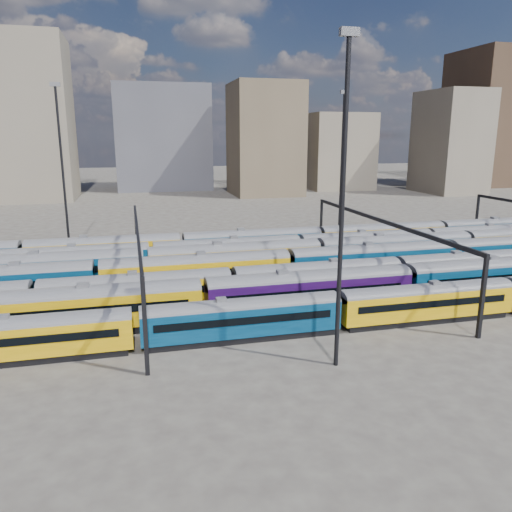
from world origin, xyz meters
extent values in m
plane|color=#3F3935|center=(0.00, 0.00, 0.00)|extent=(500.00, 500.00, 0.00)
cube|color=black|center=(-30.12, -15.00, 0.32)|extent=(17.35, 2.25, 0.64)
cube|color=#BE8B07|center=(-30.12, -15.00, 1.96)|extent=(18.26, 2.65, 2.65)
cylinder|color=#4C4C51|center=(-30.12, -15.00, 3.29)|extent=(18.26, 2.65, 2.65)
cube|color=black|center=(-30.12, -16.34, 2.28)|extent=(16.07, 0.06, 0.68)
cube|color=black|center=(-30.12, -13.66, 2.28)|extent=(16.07, 0.06, 0.68)
cube|color=slate|center=(-30.12, -15.00, 3.99)|extent=(0.91, 0.82, 0.32)
cube|color=black|center=(-11.26, -15.00, 0.32)|extent=(17.35, 2.25, 0.64)
cube|color=#042B49|center=(-11.26, -15.00, 1.96)|extent=(18.26, 2.65, 2.65)
cylinder|color=#4C4C51|center=(-11.26, -15.00, 3.29)|extent=(18.26, 2.65, 2.65)
cube|color=black|center=(-11.26, -16.34, 2.28)|extent=(16.07, 0.06, 0.68)
cube|color=black|center=(-11.26, -13.66, 2.28)|extent=(16.07, 0.06, 0.68)
cube|color=slate|center=(-11.26, -15.00, 3.99)|extent=(0.91, 0.82, 0.32)
cube|color=black|center=(7.60, -15.00, 0.32)|extent=(17.35, 2.25, 0.64)
cube|color=#BE8B07|center=(7.60, -15.00, 1.96)|extent=(18.26, 2.65, 2.65)
cylinder|color=#4C4C51|center=(7.60, -15.00, 3.29)|extent=(18.26, 2.65, 2.65)
cube|color=black|center=(7.60, -16.34, 2.28)|extent=(16.07, 0.06, 0.68)
cube|color=black|center=(7.60, -13.66, 2.28)|extent=(16.07, 0.06, 0.68)
cube|color=slate|center=(7.60, -15.00, 3.99)|extent=(0.91, 0.82, 0.32)
cube|color=black|center=(-25.31, -10.00, 0.38)|extent=(20.69, 2.68, 0.76)
cube|color=#BE8B07|center=(-25.31, -10.00, 2.34)|extent=(21.78, 3.16, 3.16)
cylinder|color=#4C4C51|center=(-25.31, -10.00, 3.92)|extent=(21.78, 3.16, 3.16)
cube|color=black|center=(-25.31, -11.60, 2.72)|extent=(19.16, 0.06, 0.82)
cube|color=black|center=(-25.31, -8.40, 2.72)|extent=(19.16, 0.06, 0.82)
cube|color=slate|center=(-25.31, -10.00, 4.76)|extent=(1.09, 0.98, 0.38)
cube|color=black|center=(-2.93, -10.00, 0.38)|extent=(20.69, 2.68, 0.76)
cube|color=#1F0736|center=(-2.93, -10.00, 2.34)|extent=(21.78, 3.16, 3.16)
cylinder|color=#4C4C51|center=(-2.93, -10.00, 3.92)|extent=(21.78, 3.16, 3.16)
cube|color=black|center=(-2.93, -11.60, 2.72)|extent=(19.16, 0.06, 0.82)
cube|color=black|center=(-2.93, -8.40, 2.72)|extent=(19.16, 0.06, 0.82)
cube|color=slate|center=(-2.93, -10.00, 4.76)|extent=(1.09, 0.98, 0.38)
cube|color=black|center=(19.45, -10.00, 0.38)|extent=(20.69, 2.68, 0.76)
cube|color=#042B49|center=(19.45, -10.00, 2.34)|extent=(21.78, 3.16, 3.16)
cylinder|color=#4C4C51|center=(19.45, -10.00, 3.92)|extent=(21.78, 3.16, 3.16)
cube|color=black|center=(19.45, -11.60, 2.72)|extent=(19.16, 0.06, 0.82)
cube|color=black|center=(19.45, -8.40, 2.72)|extent=(19.16, 0.06, 0.82)
cube|color=slate|center=(19.45, -10.00, 4.76)|extent=(1.09, 0.98, 0.38)
cube|color=black|center=(-20.35, -5.00, 0.34)|extent=(18.66, 2.42, 0.69)
cube|color=#BE8B07|center=(-20.35, -5.00, 2.11)|extent=(19.64, 2.85, 2.85)
cylinder|color=#4C4C51|center=(-20.35, -5.00, 3.53)|extent=(19.64, 2.85, 2.85)
cube|color=black|center=(-20.35, -6.44, 2.45)|extent=(17.28, 0.06, 0.74)
cube|color=black|center=(-20.35, -3.56, 2.45)|extent=(17.28, 0.06, 0.74)
cube|color=slate|center=(-20.35, -5.00, 4.29)|extent=(0.98, 0.88, 0.34)
cube|color=black|center=(-0.11, -5.00, 0.34)|extent=(18.66, 2.42, 0.69)
cube|color=#1F0736|center=(-0.11, -5.00, 2.11)|extent=(19.64, 2.85, 2.85)
cylinder|color=#4C4C51|center=(-0.11, -5.00, 3.53)|extent=(19.64, 2.85, 2.85)
cube|color=black|center=(-0.11, -6.44, 2.45)|extent=(17.28, 0.06, 0.74)
cube|color=black|center=(-0.11, -3.56, 2.45)|extent=(17.28, 0.06, 0.74)
cube|color=slate|center=(-0.11, -5.00, 4.29)|extent=(0.98, 0.88, 0.34)
cube|color=black|center=(20.13, -5.00, 0.34)|extent=(18.66, 2.42, 0.69)
cube|color=#BE8B07|center=(20.13, -5.00, 2.11)|extent=(19.64, 2.85, 2.85)
cylinder|color=#4C4C51|center=(20.13, -5.00, 3.53)|extent=(19.64, 2.85, 2.85)
cube|color=black|center=(20.13, -6.44, 2.45)|extent=(17.28, 0.06, 0.74)
cube|color=black|center=(20.13, -3.56, 2.45)|extent=(17.28, 0.06, 0.74)
cube|color=slate|center=(20.13, -5.00, 4.29)|extent=(0.98, 0.88, 0.34)
cube|color=black|center=(-13.39, 0.00, 0.39)|extent=(20.96, 2.72, 0.77)
cube|color=#BE8B07|center=(-13.39, 0.00, 2.37)|extent=(22.06, 3.20, 3.20)
cylinder|color=#4C4C51|center=(-13.39, 0.00, 3.97)|extent=(22.06, 3.20, 3.20)
cube|color=black|center=(-13.39, -1.62, 2.76)|extent=(19.42, 0.06, 0.83)
cube|color=black|center=(-13.39, 1.62, 2.76)|extent=(19.42, 0.06, 0.83)
cube|color=slate|center=(-13.39, 0.00, 4.82)|extent=(1.10, 0.99, 0.39)
cube|color=black|center=(9.27, 0.00, 0.39)|extent=(20.96, 2.72, 0.77)
cube|color=#042B49|center=(9.27, 0.00, 2.37)|extent=(22.06, 3.20, 3.20)
cylinder|color=#4C4C51|center=(9.27, 0.00, 3.97)|extent=(22.06, 3.20, 3.20)
cube|color=black|center=(9.27, -1.62, 2.76)|extent=(19.42, 0.06, 0.83)
cube|color=black|center=(9.27, 1.62, 2.76)|extent=(19.42, 0.06, 0.83)
cube|color=slate|center=(9.27, 0.00, 4.82)|extent=(1.10, 0.99, 0.39)
cube|color=black|center=(31.94, 1.62, 2.76)|extent=(19.42, 0.06, 0.83)
cube|color=black|center=(-30.61, 5.00, 0.39)|extent=(21.20, 2.75, 0.78)
cube|color=#042B49|center=(-30.61, 5.00, 2.40)|extent=(22.31, 3.24, 3.24)
cylinder|color=#4C4C51|center=(-30.61, 5.00, 4.02)|extent=(22.31, 3.24, 3.24)
cube|color=black|center=(-30.61, 3.36, 2.79)|extent=(19.64, 0.06, 0.84)
cube|color=black|center=(-30.61, 6.64, 2.79)|extent=(19.64, 0.06, 0.84)
cube|color=slate|center=(-30.61, 5.00, 4.88)|extent=(1.12, 1.00, 0.39)
cube|color=black|center=(-7.70, 5.00, 0.39)|extent=(21.20, 2.75, 0.78)
cube|color=#BE8B07|center=(-7.70, 5.00, 2.40)|extent=(22.31, 3.24, 3.24)
cylinder|color=#4C4C51|center=(-7.70, 5.00, 4.02)|extent=(22.31, 3.24, 3.24)
cube|color=black|center=(-7.70, 3.36, 2.79)|extent=(19.64, 0.06, 0.84)
cube|color=black|center=(-7.70, 6.64, 2.79)|extent=(19.64, 0.06, 0.84)
cube|color=slate|center=(-7.70, 5.00, 4.88)|extent=(1.12, 1.00, 0.39)
cube|color=black|center=(15.22, 5.00, 0.39)|extent=(21.20, 2.75, 0.78)
cube|color=#042B49|center=(15.22, 5.00, 2.40)|extent=(22.31, 3.24, 3.24)
cylinder|color=#4C4C51|center=(15.22, 5.00, 4.02)|extent=(22.31, 3.24, 3.24)
cube|color=black|center=(15.22, 3.36, 2.79)|extent=(19.64, 0.06, 0.84)
cube|color=black|center=(15.22, 6.64, 2.79)|extent=(19.64, 0.06, 0.84)
cube|color=slate|center=(15.22, 5.00, 4.88)|extent=(1.12, 1.00, 0.39)
cube|color=black|center=(-28.81, 10.00, 0.36)|extent=(19.43, 2.52, 0.72)
cube|color=#042B49|center=(-28.81, 10.00, 2.20)|extent=(20.46, 2.97, 2.97)
cylinder|color=#4C4C51|center=(-28.81, 10.00, 3.68)|extent=(20.46, 2.97, 2.97)
cube|color=black|center=(-28.81, 8.50, 2.55)|extent=(18.00, 0.06, 0.77)
cube|color=black|center=(-28.81, 11.50, 2.55)|extent=(18.00, 0.06, 0.77)
cube|color=slate|center=(-28.81, 10.00, 4.47)|extent=(1.02, 0.92, 0.36)
cube|color=black|center=(-7.76, 10.00, 0.36)|extent=(19.43, 2.52, 0.72)
cube|color=#BE8B07|center=(-7.76, 10.00, 2.20)|extent=(20.46, 2.97, 2.97)
cylinder|color=#4C4C51|center=(-7.76, 10.00, 3.68)|extent=(20.46, 2.97, 2.97)
cube|color=black|center=(-7.76, 8.50, 2.55)|extent=(18.00, 0.06, 0.77)
cube|color=black|center=(-7.76, 11.50, 2.55)|extent=(18.00, 0.06, 0.77)
cube|color=slate|center=(-7.76, 10.00, 4.47)|extent=(1.02, 0.92, 0.36)
cube|color=black|center=(13.30, 10.00, 0.36)|extent=(19.43, 2.52, 0.72)
cube|color=#1F0736|center=(13.30, 10.00, 2.20)|extent=(20.46, 2.97, 2.97)
cylinder|color=#4C4C51|center=(13.30, 10.00, 3.68)|extent=(20.46, 2.97, 2.97)
cube|color=black|center=(13.30, 8.50, 2.55)|extent=(18.00, 0.06, 0.77)
cube|color=black|center=(13.30, 11.50, 2.55)|extent=(18.00, 0.06, 0.77)
cube|color=slate|center=(13.30, 10.00, 4.47)|extent=(1.02, 0.92, 0.36)
cube|color=black|center=(34.35, 10.00, 0.36)|extent=(19.43, 2.52, 0.72)
cube|color=#BE8B07|center=(34.35, 10.00, 2.20)|extent=(20.46, 2.97, 2.97)
cylinder|color=#4C4C51|center=(34.35, 10.00, 3.68)|extent=(20.46, 2.97, 2.97)
cube|color=black|center=(34.35, 8.50, 2.55)|extent=(18.00, 0.06, 0.77)
cube|color=black|center=(34.35, 11.50, 2.55)|extent=(18.00, 0.06, 0.77)
cube|color=slate|center=(34.35, 10.00, 4.47)|extent=(1.02, 0.92, 0.36)
cube|color=black|center=(-24.46, 15.00, 0.37)|extent=(19.88, 2.58, 0.73)
cube|color=#BE8B07|center=(-24.46, 15.00, 2.25)|extent=(20.92, 3.03, 3.03)
cylinder|color=#4C4C51|center=(-24.46, 15.00, 3.77)|extent=(20.92, 3.03, 3.03)
cube|color=black|center=(-24.46, 13.46, 2.61)|extent=(18.41, 0.06, 0.78)
cube|color=black|center=(-24.46, 16.54, 2.61)|extent=(18.41, 0.06, 0.78)
cube|color=slate|center=(-24.46, 15.00, 4.57)|extent=(1.05, 0.94, 0.37)
cube|color=black|center=(-2.94, 15.00, 0.37)|extent=(19.88, 2.58, 0.73)
cube|color=#042B49|center=(-2.94, 15.00, 2.25)|extent=(20.92, 3.03, 3.03)
cylinder|color=#4C4C51|center=(-2.94, 15.00, 3.77)|extent=(20.92, 3.03, 3.03)
cube|color=black|center=(-2.94, 13.46, 2.61)|extent=(18.41, 0.06, 0.78)
cube|color=black|center=(-2.94, 16.54, 2.61)|extent=(18.41, 0.06, 0.78)
cube|color=slate|center=(-2.94, 15.00, 4.57)|extent=(1.05, 0.94, 0.37)
cube|color=black|center=(18.58, 15.00, 0.37)|extent=(19.88, 2.58, 0.73)
cube|color=#BE8B07|center=(18.58, 15.00, 2.25)|extent=(20.92, 3.03, 3.03)
cylinder|color=#4C4C51|center=(18.58, 15.00, 3.77)|extent=(20.92, 3.03, 3.03)
cube|color=black|center=(18.58, 13.46, 2.61)|extent=(18.41, 0.06, 0.78)
cube|color=black|center=(18.58, 16.54, 2.61)|extent=(18.41, 0.06, 0.78)
cube|color=slate|center=(18.58, 15.00, 4.57)|extent=(1.05, 0.94, 0.37)
cube|color=black|center=(40.10, 15.00, 0.37)|extent=(19.88, 2.58, 0.73)
cube|color=#042B49|center=(40.10, 15.00, 2.25)|extent=(20.92, 3.03, 3.03)
cylinder|color=#4C4C51|center=(40.10, 15.00, 3.77)|extent=(20.92, 3.03, 3.03)
cube|color=black|center=(40.10, 13.46, 2.61)|extent=(18.41, 0.06, 0.78)
cube|color=black|center=(40.10, 16.54, 2.61)|extent=(18.41, 0.06, 0.78)
cube|color=slate|center=(40.10, 15.00, 4.57)|extent=(1.05, 0.94, 0.37)
cube|color=black|center=(-20.00, -20.00, 4.00)|extent=(0.35, 0.35, 8.00)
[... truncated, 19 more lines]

